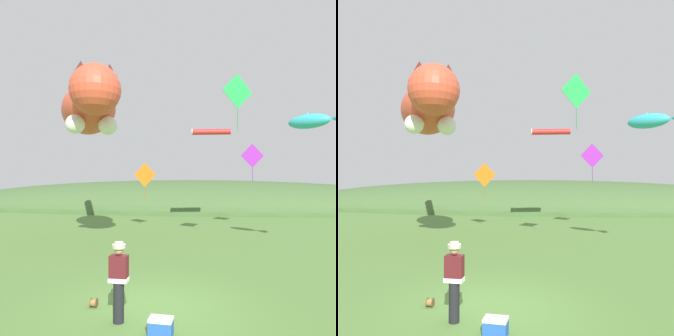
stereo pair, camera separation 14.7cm
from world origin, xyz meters
TOP-DOWN VIEW (x-y plane):
  - ground_plane at (0.00, 0.00)m, footprint 120.00×120.00m
  - distant_hill_ridge at (0.00, 26.14)m, footprint 55.60×13.21m
  - festival_attendant at (-0.59, -0.81)m, footprint 0.44×0.30m
  - kite_spool at (-1.42, -0.05)m, footprint 0.16×0.23m
  - picnic_cooler at (0.42, -1.32)m, footprint 0.52×0.37m
  - kite_giant_cat at (-4.37, 7.83)m, footprint 4.97×9.03m
  - kite_fish_windsock at (5.98, 6.23)m, footprint 2.25×1.91m
  - kite_tube_streamer at (1.77, 12.86)m, footprint 2.47×0.48m
  - kite_diamond_violet at (4.38, 12.98)m, footprint 1.47×0.41m
  - kite_diamond_green at (2.79, 6.30)m, footprint 1.34×0.77m
  - kite_diamond_orange at (-2.37, 12.39)m, footprint 1.49×0.39m

SIDE VIEW (x-z plane):
  - ground_plane at x=0.00m, z-range 0.00..0.00m
  - distant_hill_ridge at x=0.00m, z-range -3.03..3.03m
  - kite_spool at x=-1.42m, z-range 0.00..0.23m
  - picnic_cooler at x=0.42m, z-range 0.00..0.36m
  - festival_attendant at x=-0.59m, z-range 0.07..1.84m
  - kite_diamond_orange at x=-2.37m, z-range 2.20..4.62m
  - kite_diamond_violet at x=4.38m, z-range 3.41..5.83m
  - kite_fish_windsock at x=5.98m, z-range 5.27..5.99m
  - kite_tube_streamer at x=1.77m, z-range 5.94..6.38m
  - kite_giant_cat at x=-4.37m, z-range 5.29..8.23m
  - kite_diamond_green at x=2.79m, z-range 5.75..8.18m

